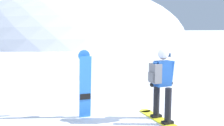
% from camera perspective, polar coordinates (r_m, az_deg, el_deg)
% --- Properties ---
extents(ground_plane, '(300.00, 300.00, 0.00)m').
position_cam_1_polar(ground_plane, '(6.50, 6.25, -12.02)').
color(ground_plane, white).
extents(ridge_peak_main, '(32.78, 29.51, 15.86)m').
position_cam_1_polar(ridge_peak_main, '(38.82, -8.39, 4.40)').
color(ridge_peak_main, white).
rests_on(ridge_peak_main, ground).
extents(snowboarder_main, '(0.64, 1.83, 1.71)m').
position_cam_1_polar(snowboarder_main, '(6.22, 10.53, -4.19)').
color(snowboarder_main, yellow).
rests_on(snowboarder_main, ground).
extents(spare_snowboard, '(0.28, 0.21, 1.65)m').
position_cam_1_polar(spare_snowboard, '(6.40, -5.80, -4.50)').
color(spare_snowboard, blue).
rests_on(spare_snowboard, ground).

